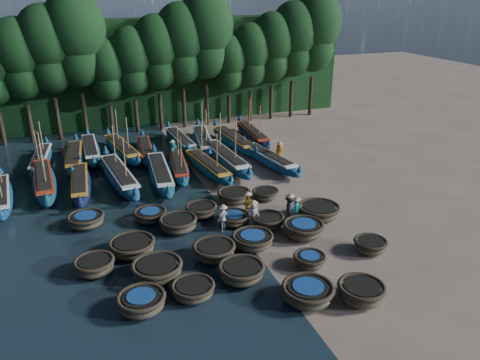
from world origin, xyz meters
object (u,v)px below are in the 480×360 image
object	(u,v)px
long_boat_2	(80,183)
fisherman_2	(247,204)
coracle_20	(86,220)
coracle_22	(201,210)
coracle_16	(178,223)
long_boat_4	(161,173)
fisherman_6	(280,153)
long_boat_5	(179,167)
fisherman_1	(296,208)
long_boat_0	(2,196)
coracle_10	(94,265)
coracle_5	(141,302)
long_boat_3	(119,176)
coracle_11	(157,269)
long_boat_8	(269,159)
long_boat_9	(41,160)
long_boat_12	(122,149)
fisherman_0	(253,213)
coracle_9	(370,245)
coracle_6	(193,289)
long_boat_1	(44,181)
coracle_13	(253,240)
coracle_19	(319,211)
long_boat_10	(75,157)
long_boat_15	(203,141)
long_boat_11	(91,150)
long_boat_6	(208,166)
coracle_17	(234,218)
coracle_18	(268,221)
coracle_24	(266,194)
coracle_14	(303,229)
long_boat_13	(145,150)
fisherman_5	(173,151)
coracle_7	(241,272)
long_boat_17	(253,135)
coracle_23	(234,196)
coracle_15	(132,246)
coracle_4	(361,292)
coracle_8	(310,260)
long_boat_7	(226,158)
coracle_12	(214,251)

from	to	relation	value
long_boat_2	fisherman_2	distance (m)	11.82
coracle_20	coracle_22	distance (m)	6.62
coracle_22	fisherman_2	distance (m)	2.79
coracle_16	coracle_22	size ratio (longest dim) A/B	1.29
long_boat_4	fisherman_6	xyz separation A→B (m)	(9.29, 0.16, 0.34)
long_boat_5	fisherman_1	world-z (taller)	long_boat_5
long_boat_0	coracle_10	bearing A→B (deg)	-69.43
coracle_5	long_boat_3	distance (m)	14.44
long_boat_4	fisherman_1	xyz separation A→B (m)	(6.15, -8.88, 0.28)
coracle_11	long_boat_8	distance (m)	16.19
long_boat_9	long_boat_12	distance (m)	6.13
fisherman_0	fisherman_2	xyz separation A→B (m)	(0.14, 1.28, -0.02)
coracle_9	long_boat_8	xyz separation A→B (m)	(0.19, 13.39, 0.14)
coracle_6	long_boat_4	bearing A→B (deg)	84.26
long_boat_1	coracle_13	bearing A→B (deg)	-52.56
coracle_19	long_boat_9	distance (m)	21.76
coracle_11	long_boat_1	bearing A→B (deg)	111.10
long_boat_10	long_boat_15	xyz separation A→B (m)	(10.47, 0.48, 0.04)
coracle_10	fisherman_0	xyz separation A→B (m)	(8.92, 1.81, 0.39)
long_boat_11	long_boat_10	bearing A→B (deg)	-131.28
coracle_9	long_boat_6	distance (m)	14.33
long_boat_15	fisherman_1	xyz separation A→B (m)	(1.20, -15.12, 0.28)
coracle_17	long_boat_9	distance (m)	17.66
coracle_18	coracle_24	xyz separation A→B (m)	(1.42, 3.58, -0.05)
long_boat_9	long_boat_10	bearing A→B (deg)	-5.44
coracle_14	long_boat_1	distance (m)	18.00
long_boat_6	long_boat_13	bearing A→B (deg)	116.06
fisherman_5	coracle_10	bearing A→B (deg)	173.15
coracle_7	coracle_11	bearing A→B (deg)	157.01
coracle_10	long_boat_5	size ratio (longest dim) A/B	0.27
long_boat_17	coracle_19	bearing A→B (deg)	-94.31
long_boat_1	long_boat_4	world-z (taller)	long_boat_1
long_boat_3	long_boat_17	distance (m)	13.80
coracle_22	long_boat_0	world-z (taller)	long_boat_0
long_boat_17	coracle_13	bearing A→B (deg)	-108.86
coracle_23	long_boat_9	size ratio (longest dim) A/B	0.28
coracle_22	long_boat_0	size ratio (longest dim) A/B	0.25
coracle_15	fisherman_5	world-z (taller)	fisherman_5
long_boat_17	long_boat_3	bearing A→B (deg)	-150.97
coracle_23	long_boat_15	xyz separation A→B (m)	(1.23, 11.22, 0.18)
long_boat_15	coracle_14	bearing A→B (deg)	-77.69
fisherman_6	coracle_11	bearing A→B (deg)	-63.49
coracle_4	coracle_6	bearing A→B (deg)	157.25
coracle_23	long_boat_5	bearing A→B (deg)	109.26
coracle_23	coracle_8	bearing A→B (deg)	-83.81
long_boat_17	fisherman_1	size ratio (longest dim) A/B	4.89
long_boat_6	fisherman_6	size ratio (longest dim) A/B	4.17
long_boat_7	long_boat_12	size ratio (longest dim) A/B	1.09
coracle_12	fisherman_0	bearing A→B (deg)	39.19
coracle_10	coracle_7	bearing A→B (deg)	-25.18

